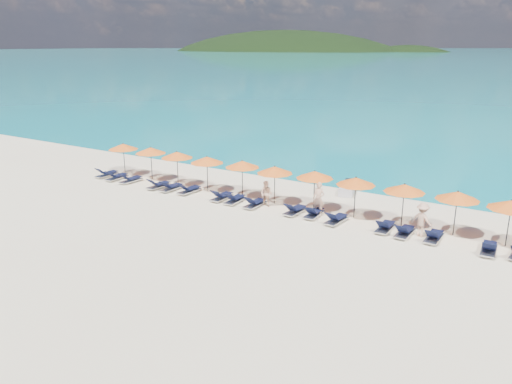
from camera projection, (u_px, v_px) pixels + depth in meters
The scene contains 34 objects.
ground at pixel (225, 229), 25.25m from camera, with size 1400.00×1400.00×0.00m, color beige.
headland_main at pixel (281, 82), 627.22m from camera, with size 374.00×242.00×126.50m.
headland_small at pixel (405, 84), 566.08m from camera, with size 162.00×126.00×85.50m.
jetski at pixel (348, 188), 31.23m from camera, with size 1.34×2.37×0.80m.
beachgoer_a at pixel (319, 199), 27.08m from camera, with size 0.68×0.45×1.86m, color #D9A284.
beachgoer_b at pixel (266, 194), 28.51m from camera, with size 0.74×0.43×1.52m, color #D9A284.
beachgoer_c at pixel (422, 220), 24.03m from camera, with size 1.11×0.51×1.71m, color #D9A284.
umbrella_0 at pixel (123, 147), 35.28m from camera, with size 2.10×2.10×2.28m.
umbrella_1 at pixel (151, 150), 34.01m from camera, with size 2.10×2.10×2.28m.
umbrella_2 at pixel (177, 155), 32.66m from camera, with size 2.10×2.10×2.28m.
umbrella_3 at pixel (207, 160), 31.26m from camera, with size 2.10×2.10×2.28m.
umbrella_4 at pixel (242, 164), 30.13m from camera, with size 2.10×2.10×2.28m.
umbrella_5 at pixel (275, 170), 28.76m from camera, with size 2.10×2.10×2.28m.
umbrella_6 at pixel (315, 175), 27.70m from camera, with size 2.10×2.10×2.28m.
umbrella_7 at pixel (356, 181), 26.39m from camera, with size 2.10×2.10×2.28m.
umbrella_8 at pixel (404, 188), 25.13m from camera, with size 2.10×2.10×2.28m.
umbrella_9 at pixel (458, 196), 23.89m from camera, with size 2.10×2.10×2.28m.
umbrella_10 at pixel (512, 205), 22.55m from camera, with size 2.10×2.10×2.28m.
lounger_0 at pixel (107, 174), 35.03m from camera, with size 0.72×1.73×0.66m.
lounger_1 at pixel (117, 177), 34.27m from camera, with size 0.64×1.71×0.66m.
lounger_2 at pixel (131, 179), 33.58m from camera, with size 0.72×1.74×0.66m.
lounger_3 at pixel (159, 185), 32.27m from camera, with size 0.79×1.76×0.66m.
lounger_4 at pixel (171, 187), 31.76m from camera, with size 0.64×1.71×0.66m.
lounger_5 at pixel (189, 190), 31.21m from camera, with size 0.74×1.74×0.66m.
lounger_6 at pixel (222, 196), 29.86m from camera, with size 0.63×1.70×0.66m.
lounger_7 at pixel (235, 199), 29.31m from camera, with size 0.73×1.74×0.66m.
lounger_8 at pixel (255, 203), 28.57m from camera, with size 0.65×1.71×0.66m.
lounger_9 at pixel (295, 210), 27.40m from camera, with size 0.72×1.74×0.66m.
lounger_10 at pixel (314, 213), 26.94m from camera, with size 0.71×1.73×0.66m.
lounger_11 at pixel (336, 219), 26.00m from camera, with size 0.78×1.75×0.66m.
lounger_12 at pixel (385, 227), 24.90m from camera, with size 0.63×1.70×0.66m.
lounger_13 at pixel (405, 231), 24.28m from camera, with size 0.65×1.71×0.66m.
lounger_14 at pixel (434, 236), 23.67m from camera, with size 0.63×1.71×0.66m.
lounger_15 at pixel (489, 248), 22.27m from camera, with size 0.73×1.74×0.66m.
Camera 1 is at (13.94, -19.18, 9.01)m, focal length 35.00 mm.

